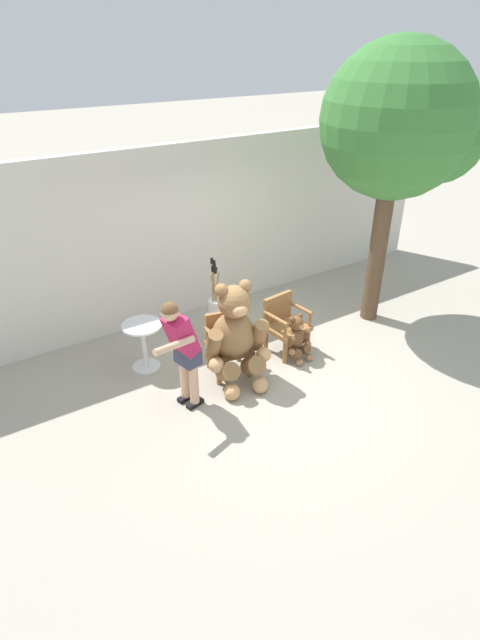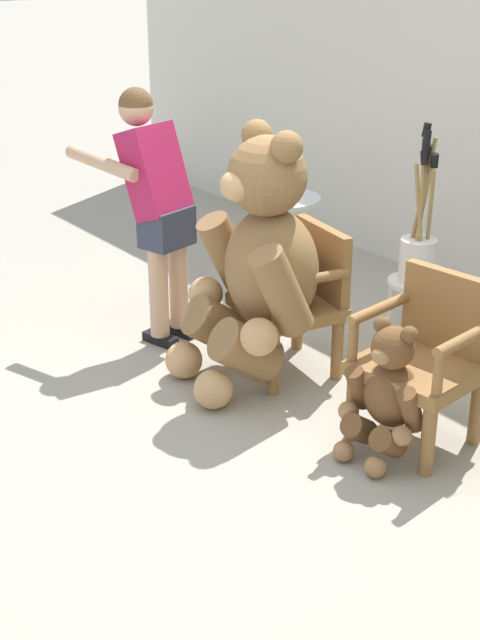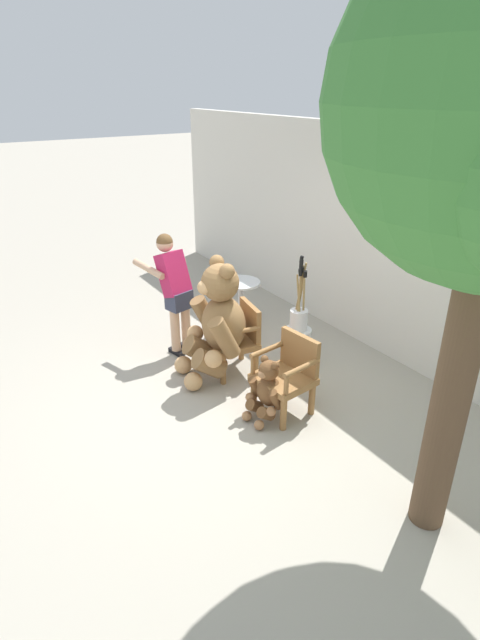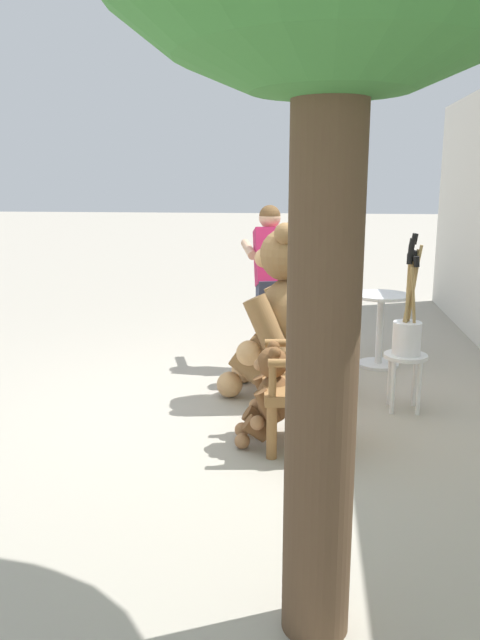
% 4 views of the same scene
% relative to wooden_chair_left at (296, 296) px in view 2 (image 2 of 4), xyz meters
% --- Properties ---
extents(ground_plane, '(60.00, 60.00, 0.00)m').
position_rel_wooden_chair_left_xyz_m(ground_plane, '(0.49, -0.48, -0.46)').
color(ground_plane, '#A8A091').
extents(wooden_chair_left, '(0.65, 0.61, 0.86)m').
position_rel_wooden_chair_left_xyz_m(wooden_chair_left, '(0.00, 0.00, 0.00)').
color(wooden_chair_left, olive).
rests_on(wooden_chair_left, ground).
extents(wooden_chair_right, '(0.62, 0.58, 0.86)m').
position_rel_wooden_chair_left_xyz_m(wooden_chair_right, '(0.99, 0.00, 0.00)').
color(wooden_chair_right, olive).
rests_on(wooden_chair_right, ground).
extents(teddy_bear_large, '(0.91, 0.90, 1.47)m').
position_rel_wooden_chair_left_xyz_m(teddy_bear_large, '(-0.03, -0.26, 0.26)').
color(teddy_bear_large, olive).
rests_on(teddy_bear_large, ground).
extents(teddy_bear_small, '(0.43, 0.43, 0.71)m').
position_rel_wooden_chair_left_xyz_m(teddy_bear_small, '(1.00, -0.28, -0.11)').
color(teddy_bear_small, brown).
rests_on(teddy_bear_small, ground).
extents(person_visitor, '(0.71, 0.59, 1.56)m').
position_rel_wooden_chair_left_xyz_m(person_visitor, '(-0.87, -0.39, 0.46)').
color(person_visitor, black).
rests_on(person_visitor, ground).
extents(white_stool, '(0.34, 0.34, 0.46)m').
position_rel_wooden_chair_left_xyz_m(white_stool, '(0.24, 0.74, -0.11)').
color(white_stool, white).
rests_on(white_stool, ground).
extents(brush_bucket, '(0.22, 0.22, 0.94)m').
position_rel_wooden_chair_left_xyz_m(brush_bucket, '(0.24, 0.75, 0.21)').
color(brush_bucket, white).
rests_on(brush_bucket, white_stool).
extents(round_side_table, '(0.56, 0.56, 0.72)m').
position_rel_wooden_chair_left_xyz_m(round_side_table, '(-0.97, 0.67, -0.01)').
color(round_side_table, silver).
rests_on(round_side_table, ground).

